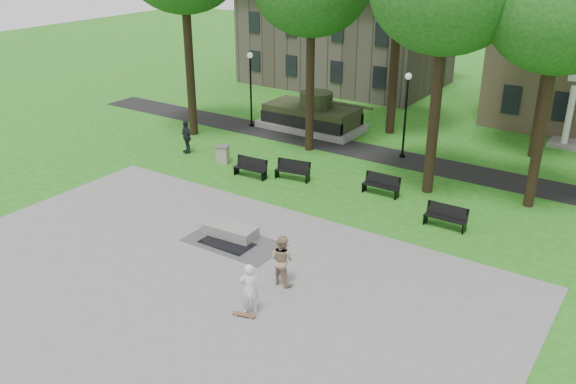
# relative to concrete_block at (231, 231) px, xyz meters

# --- Properties ---
(ground) EXTENTS (120.00, 120.00, 0.00)m
(ground) POSITION_rel_concrete_block_xyz_m (1.47, 0.47, -0.24)
(ground) COLOR #1D6217
(ground) RESTS_ON ground
(plaza) EXTENTS (22.00, 16.00, 0.02)m
(plaza) POSITION_rel_concrete_block_xyz_m (1.47, -4.53, -0.23)
(plaza) COLOR gray
(plaza) RESTS_ON ground
(footpath) EXTENTS (44.00, 2.60, 0.01)m
(footpath) POSITION_rel_concrete_block_xyz_m (1.47, 12.47, -0.24)
(footpath) COLOR black
(footpath) RESTS_ON ground
(building_left) EXTENTS (15.00, 10.00, 7.20)m
(building_left) POSITION_rel_concrete_block_xyz_m (-9.53, 26.97, 3.35)
(building_left) COLOR #4C443D
(building_left) RESTS_ON ground
(tree_3) EXTENTS (6.00, 6.00, 11.19)m
(tree_3) POSITION_rel_concrete_block_xyz_m (9.47, 9.97, 8.35)
(tree_3) COLOR black
(tree_3) RESTS_ON ground
(lamp_left) EXTENTS (0.36, 0.36, 4.73)m
(lamp_left) POSITION_rel_concrete_block_xyz_m (-8.53, 12.77, 2.55)
(lamp_left) COLOR black
(lamp_left) RESTS_ON ground
(lamp_mid) EXTENTS (0.36, 0.36, 4.73)m
(lamp_mid) POSITION_rel_concrete_block_xyz_m (1.97, 12.77, 2.55)
(lamp_mid) COLOR black
(lamp_mid) RESTS_ON ground
(tank_monument) EXTENTS (7.45, 3.40, 2.40)m
(tank_monument) POSITION_rel_concrete_block_xyz_m (-4.98, 14.47, 0.61)
(tank_monument) COLOR gray
(tank_monument) RESTS_ON ground
(puddle) EXTENTS (2.20, 1.20, 0.00)m
(puddle) POSITION_rel_concrete_block_xyz_m (0.30, -0.63, -0.22)
(puddle) COLOR black
(puddle) RESTS_ON plaza
(concrete_block) EXTENTS (2.26, 1.13, 0.45)m
(concrete_block) POSITION_rel_concrete_block_xyz_m (0.00, 0.00, 0.00)
(concrete_block) COLOR gray
(concrete_block) RESTS_ON plaza
(skateboard) EXTENTS (0.80, 0.41, 0.07)m
(skateboard) POSITION_rel_concrete_block_xyz_m (3.96, -4.26, -0.19)
(skateboard) COLOR brown
(skateboard) RESTS_ON plaza
(skateboarder) EXTENTS (0.80, 0.77, 1.84)m
(skateboarder) POSITION_rel_concrete_block_xyz_m (4.02, -4.00, 0.70)
(skateboarder) COLOR silver
(skateboarder) RESTS_ON plaza
(friend_watching) EXTENTS (0.99, 0.80, 1.89)m
(friend_watching) POSITION_rel_concrete_block_xyz_m (3.85, -1.88, 0.72)
(friend_watching) COLOR #9C8065
(friend_watching) RESTS_ON plaza
(pedestrian_walker) EXTENTS (1.20, 0.88, 1.89)m
(pedestrian_walker) POSITION_rel_concrete_block_xyz_m (-8.52, 6.67, 0.70)
(pedestrian_walker) COLOR black
(pedestrian_walker) RESTS_ON ground
(park_bench_0) EXTENTS (1.82, 0.63, 1.00)m
(park_bench_0) POSITION_rel_concrete_block_xyz_m (-3.28, 5.76, 0.28)
(park_bench_0) COLOR black
(park_bench_0) RESTS_ON ground
(park_bench_1) EXTENTS (1.85, 0.82, 1.00)m
(park_bench_1) POSITION_rel_concrete_block_xyz_m (-1.28, 6.65, 0.28)
(park_bench_1) COLOR black
(park_bench_1) RESTS_ON ground
(park_bench_2) EXTENTS (1.80, 0.53, 1.00)m
(park_bench_2) POSITION_rel_concrete_block_xyz_m (3.27, 7.40, 0.28)
(park_bench_2) COLOR black
(park_bench_2) RESTS_ON ground
(park_bench_3) EXTENTS (1.80, 0.54, 1.00)m
(park_bench_3) POSITION_rel_concrete_block_xyz_m (7.09, 5.72, 0.28)
(park_bench_3) COLOR black
(park_bench_3) RESTS_ON ground
(trash_bin) EXTENTS (0.87, 0.87, 0.96)m
(trash_bin) POSITION_rel_concrete_block_xyz_m (-5.79, 6.54, 0.24)
(trash_bin) COLOR gray
(trash_bin) RESTS_ON ground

